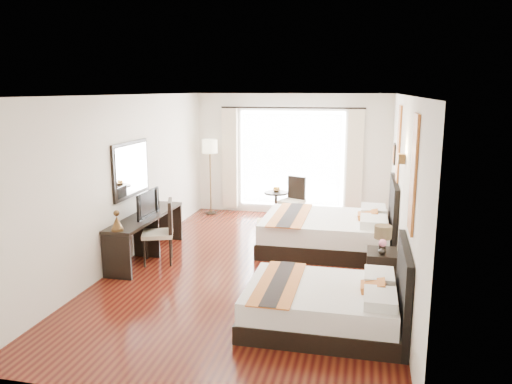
% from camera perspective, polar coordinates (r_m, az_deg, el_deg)
% --- Properties ---
extents(floor, '(4.50, 7.50, 0.01)m').
position_cam_1_polar(floor, '(8.36, 0.05, -8.60)').
color(floor, '#370D0A').
rests_on(floor, ground).
extents(ceiling, '(4.50, 7.50, 0.02)m').
position_cam_1_polar(ceiling, '(7.84, 0.05, 10.94)').
color(ceiling, white).
rests_on(ceiling, wall_headboard).
extents(wall_headboard, '(0.01, 7.50, 2.80)m').
position_cam_1_polar(wall_headboard, '(7.81, 16.34, 0.21)').
color(wall_headboard, silver).
rests_on(wall_headboard, floor).
extents(wall_desk, '(0.01, 7.50, 2.80)m').
position_cam_1_polar(wall_desk, '(8.74, -14.47, 1.48)').
color(wall_desk, silver).
rests_on(wall_desk, floor).
extents(wall_window, '(4.50, 0.01, 2.80)m').
position_cam_1_polar(wall_window, '(11.62, 4.09, 4.26)').
color(wall_window, silver).
rests_on(wall_window, floor).
extents(wall_entry, '(4.50, 0.01, 2.80)m').
position_cam_1_polar(wall_entry, '(4.51, -10.45, -7.76)').
color(wall_entry, silver).
rests_on(wall_entry, floor).
extents(window_glass, '(2.40, 0.02, 2.20)m').
position_cam_1_polar(window_glass, '(11.62, 4.07, 3.76)').
color(window_glass, white).
rests_on(window_glass, wall_window).
extents(sheer_curtain, '(2.30, 0.02, 2.10)m').
position_cam_1_polar(sheer_curtain, '(11.56, 4.02, 3.73)').
color(sheer_curtain, white).
rests_on(sheer_curtain, wall_window).
extents(drape_left, '(0.35, 0.14, 2.35)m').
position_cam_1_polar(drape_left, '(11.82, -2.98, 3.82)').
color(drape_left, beige).
rests_on(drape_left, floor).
extents(drape_right, '(0.35, 0.14, 2.35)m').
position_cam_1_polar(drape_right, '(11.40, 11.23, 3.32)').
color(drape_right, beige).
rests_on(drape_right, floor).
extents(art_panel_near, '(0.03, 0.50, 1.35)m').
position_cam_1_polar(art_panel_near, '(5.90, 17.56, 1.99)').
color(art_panel_near, maroon).
rests_on(art_panel_near, wall_headboard).
extents(art_panel_far, '(0.03, 0.50, 1.35)m').
position_cam_1_polar(art_panel_far, '(8.91, 15.99, 5.17)').
color(art_panel_far, maroon).
rests_on(art_panel_far, wall_headboard).
extents(wall_sconce, '(0.10, 0.14, 0.14)m').
position_cam_1_polar(wall_sconce, '(7.39, 16.30, 3.67)').
color(wall_sconce, '#4A341A').
rests_on(wall_sconce, wall_headboard).
extents(mirror_frame, '(0.04, 1.25, 0.95)m').
position_cam_1_polar(mirror_frame, '(8.78, -14.11, 2.54)').
color(mirror_frame, black).
rests_on(mirror_frame, wall_desk).
extents(mirror_glass, '(0.01, 1.12, 0.82)m').
position_cam_1_polar(mirror_glass, '(8.77, -13.97, 2.54)').
color(mirror_glass, white).
rests_on(mirror_glass, mirror_frame).
extents(bed_near, '(1.95, 1.52, 1.10)m').
position_cam_1_polar(bed_near, '(6.37, 8.31, -12.56)').
color(bed_near, black).
rests_on(bed_near, floor).
extents(bed_far, '(2.36, 1.84, 1.33)m').
position_cam_1_polar(bed_far, '(9.22, 8.58, -4.50)').
color(bed_far, black).
rests_on(bed_far, floor).
extents(nightstand, '(0.44, 0.55, 0.53)m').
position_cam_1_polar(nightstand, '(7.77, 14.16, -8.43)').
color(nightstand, black).
rests_on(nightstand, floor).
extents(table_lamp, '(0.26, 0.26, 0.41)m').
position_cam_1_polar(table_lamp, '(7.66, 14.30, -4.69)').
color(table_lamp, black).
rests_on(table_lamp, nightstand).
extents(vase, '(0.14, 0.14, 0.12)m').
position_cam_1_polar(vase, '(7.53, 14.22, -6.71)').
color(vase, black).
rests_on(vase, nightstand).
extents(console_desk, '(0.50, 2.20, 0.76)m').
position_cam_1_polar(console_desk, '(8.94, -12.42, -4.93)').
color(console_desk, black).
rests_on(console_desk, floor).
extents(television, '(0.12, 0.79, 0.45)m').
position_cam_1_polar(television, '(8.71, -12.70, -1.28)').
color(television, black).
rests_on(television, console_desk).
extents(bronze_figurine, '(0.22, 0.22, 0.28)m').
position_cam_1_polar(bronze_figurine, '(7.94, -15.61, -3.30)').
color(bronze_figurine, '#4A341A').
rests_on(bronze_figurine, console_desk).
extents(desk_chair, '(0.64, 0.64, 1.08)m').
position_cam_1_polar(desk_chair, '(8.62, -10.98, -5.82)').
color(desk_chair, '#B3A78A').
rests_on(desk_chair, floor).
extents(floor_lamp, '(0.35, 0.35, 1.76)m').
position_cam_1_polar(floor_lamp, '(11.59, -5.29, 4.68)').
color(floor_lamp, black).
rests_on(floor_lamp, floor).
extents(side_table, '(0.53, 0.53, 0.62)m').
position_cam_1_polar(side_table, '(11.33, 2.30, -1.52)').
color(side_table, black).
rests_on(side_table, floor).
extents(fruit_bowl, '(0.23, 0.23, 0.05)m').
position_cam_1_polar(fruit_bowl, '(11.29, 2.37, 0.15)').
color(fruit_bowl, '#402A17').
rests_on(fruit_bowl, side_table).
extents(window_chair, '(0.61, 0.61, 1.00)m').
position_cam_1_polar(window_chair, '(11.05, 4.14, -1.90)').
color(window_chair, '#B3A78A').
rests_on(window_chair, floor).
extents(jute_rug, '(1.45, 1.11, 0.01)m').
position_cam_1_polar(jute_rug, '(10.96, 3.53, -3.62)').
color(jute_rug, tan).
rests_on(jute_rug, floor).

